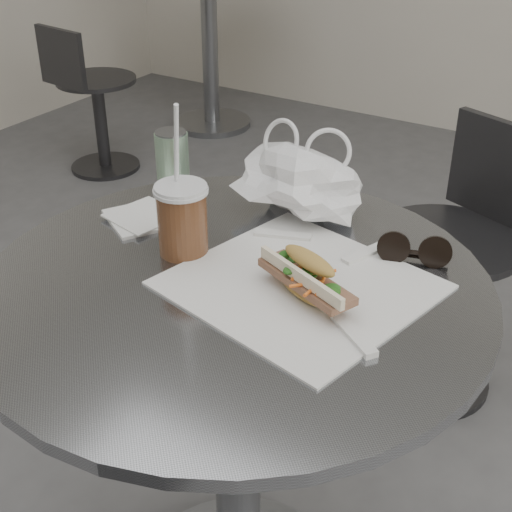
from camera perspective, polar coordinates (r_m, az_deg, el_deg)
The scene contains 11 objects.
cafe_table at distance 1.22m, azimuth -1.54°, elevation -12.98°, with size 0.76×0.76×0.74m.
bg_table at distance 3.70m, azimuth -3.73°, elevation 17.17°, with size 0.70×0.70×0.74m.
chair_far at distance 1.91m, azimuth 15.32°, elevation -1.75°, with size 0.40×0.42×0.71m.
bg_chair at distance 3.25m, azimuth -12.95°, elevation 11.47°, with size 0.35×0.36×0.65m.
sandwich_paper at distance 1.04m, azimuth 3.51°, elevation -2.31°, with size 0.33×0.32×0.00m, color white.
banh_mi at distance 0.99m, azimuth 4.12°, elevation -1.69°, with size 0.21×0.15×0.07m.
iced_coffee at distance 1.10m, azimuth -5.92°, elevation 3.03°, with size 0.08×0.08×0.24m.
sunglasses at distance 1.11m, azimuth 12.53°, elevation 0.33°, with size 0.11×0.06×0.05m.
plastic_bag at distance 1.22m, azimuth 3.33°, elevation 5.91°, with size 0.22×0.17×0.11m, color white, non-canonical shape.
napkin_stack at distance 1.23m, azimuth -8.96°, elevation 3.10°, with size 0.16×0.16×0.01m.
drink_can at distance 1.31m, azimuth -6.70°, elevation 7.50°, with size 0.06×0.06×0.11m.
Camera 1 is at (0.49, -0.54, 1.30)m, focal length 50.00 mm.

